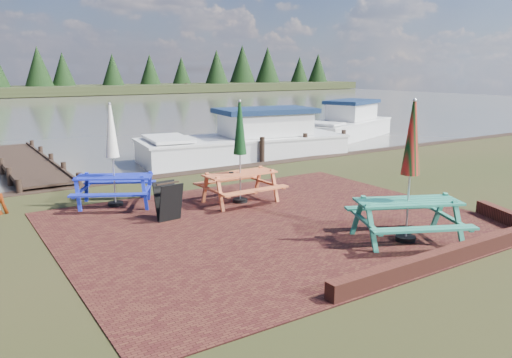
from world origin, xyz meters
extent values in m
plane|color=black|center=(0.00, 0.00, 0.00)|extent=(120.00, 120.00, 0.00)
cube|color=#341110|center=(0.00, 1.00, 0.01)|extent=(9.00, 7.50, 0.02)
cube|color=#4C1E16|center=(1.50, -2.60, 0.15)|extent=(6.00, 0.22, 0.30)
cube|color=#4C1E16|center=(4.30, -1.80, 0.15)|extent=(0.82, 1.77, 0.30)
cube|color=#423E38|center=(0.00, 37.00, 0.00)|extent=(120.00, 60.00, 0.02)
cube|color=#278067|center=(1.53, -1.39, 0.82)|extent=(2.13, 1.54, 0.04)
cube|color=#278067|center=(1.21, -2.07, 0.50)|extent=(1.91, 1.08, 0.04)
cube|color=#278067|center=(1.84, -0.71, 0.50)|extent=(1.91, 1.08, 0.04)
cube|color=#278067|center=(0.75, -1.02, 0.41)|extent=(0.81, 1.60, 0.82)
cube|color=#278067|center=(2.31, -1.75, 0.41)|extent=(0.81, 1.60, 0.82)
cylinder|color=black|center=(1.53, -1.39, 0.06)|extent=(0.40, 0.40, 0.11)
cylinder|color=#B2B2B7|center=(1.53, -1.39, 1.38)|extent=(0.04, 0.04, 2.76)
cone|color=#AE1E18|center=(1.53, -1.39, 2.04)|extent=(0.35, 0.35, 1.38)
cube|color=#C85D33|center=(0.29, 2.90, 0.76)|extent=(1.86, 0.75, 0.04)
cube|color=#C85D33|center=(0.31, 2.20, 0.46)|extent=(1.85, 0.28, 0.04)
cube|color=#C85D33|center=(0.28, 3.59, 0.46)|extent=(1.85, 0.28, 0.04)
cube|color=#C85D33|center=(-0.51, 2.88, 0.38)|extent=(0.11, 1.60, 0.76)
cube|color=#C85D33|center=(1.09, 2.91, 0.38)|extent=(0.11, 1.60, 0.76)
cylinder|color=black|center=(0.29, 2.90, 0.05)|extent=(0.37, 0.37, 0.10)
cylinder|color=#B2B2B7|center=(0.29, 2.90, 1.28)|extent=(0.04, 0.04, 2.56)
cone|color=black|center=(0.29, 2.90, 1.90)|extent=(0.33, 0.33, 1.28)
cube|color=#1622A6|center=(-2.48, 4.30, 0.75)|extent=(1.93, 1.49, 0.04)
cube|color=#1622A6|center=(-2.81, 3.70, 0.45)|extent=(1.71, 1.09, 0.04)
cube|color=#1622A6|center=(-2.15, 4.90, 0.45)|extent=(1.71, 1.09, 0.04)
cube|color=#1622A6|center=(-3.17, 4.68, 0.37)|extent=(0.83, 1.42, 0.75)
cube|color=#1622A6|center=(-1.79, 3.92, 0.37)|extent=(0.83, 1.42, 0.75)
cylinder|color=black|center=(-2.48, 4.30, 0.05)|extent=(0.36, 0.36, 0.10)
cylinder|color=#B2B2B7|center=(-2.48, 4.30, 1.26)|extent=(0.04, 0.04, 2.52)
cone|color=white|center=(-2.48, 4.30, 1.87)|extent=(0.32, 0.32, 1.26)
cube|color=black|center=(-1.85, 2.29, 0.44)|extent=(0.56, 0.26, 0.87)
cube|color=black|center=(-1.85, 2.58, 0.44)|extent=(0.56, 0.26, 0.87)
cube|color=black|center=(-1.85, 2.43, 0.86)|extent=(0.54, 0.09, 0.03)
cube|color=black|center=(-3.50, 11.50, 0.12)|extent=(1.60, 9.00, 0.06)
cube|color=black|center=(-4.25, 11.50, 0.17)|extent=(0.08, 9.00, 0.08)
cube|color=black|center=(-2.75, 11.50, 0.17)|extent=(0.08, 9.00, 0.08)
cylinder|color=black|center=(-4.30, 7.00, -0.10)|extent=(0.16, 0.16, 1.00)
cylinder|color=black|center=(-2.70, 7.00, -0.10)|extent=(0.16, 0.16, 1.00)
cube|color=silver|center=(4.10, 9.00, 0.15)|extent=(8.28, 3.79, 1.07)
cube|color=silver|center=(4.10, 9.00, 0.70)|extent=(8.45, 3.87, 0.09)
cube|color=silver|center=(5.05, 8.87, 1.21)|extent=(3.59, 2.42, 0.91)
cube|color=#11213F|center=(5.05, 8.87, 1.73)|extent=(4.09, 2.70, 0.19)
cube|color=silver|center=(1.09, 9.40, 0.84)|extent=(1.73, 2.52, 0.11)
cube|color=silver|center=(11.85, 11.63, 0.14)|extent=(7.07, 4.63, 1.03)
cube|color=silver|center=(11.85, 11.63, 0.67)|extent=(7.21, 4.73, 0.08)
cube|color=silver|center=(12.60, 11.92, 1.16)|extent=(3.23, 2.60, 0.87)
cube|color=#11213F|center=(12.60, 11.92, 1.66)|extent=(3.67, 2.93, 0.18)
cube|color=silver|center=(9.49, 10.71, 0.80)|extent=(1.85, 2.31, 0.10)
camera|label=1|loc=(-6.01, -7.65, 3.32)|focal=35.00mm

